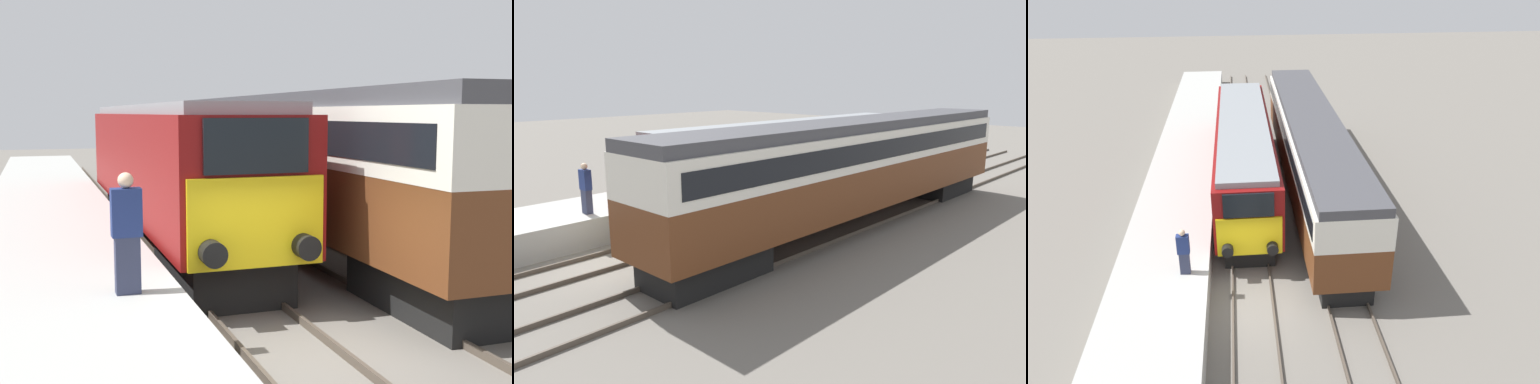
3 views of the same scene
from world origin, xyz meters
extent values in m
plane|color=slate|center=(0.00, 0.00, 0.00)|extent=(120.00, 120.00, 0.00)
cube|color=#A8A8A3|center=(-3.30, 8.00, 0.52)|extent=(3.50, 50.00, 1.04)
cube|color=#4C4238|center=(-0.72, 5.00, 0.07)|extent=(0.07, 60.00, 0.14)
cube|color=#4C4238|center=(0.72, 5.00, 0.07)|extent=(0.07, 60.00, 0.14)
cube|color=#4C4238|center=(2.68, 5.00, 0.07)|extent=(0.07, 60.00, 0.14)
cube|color=#4C4238|center=(4.12, 5.00, 0.07)|extent=(0.07, 60.00, 0.14)
cube|color=black|center=(0.00, 4.30, 0.50)|extent=(2.03, 4.00, 1.00)
cube|color=black|center=(0.00, 14.57, 0.50)|extent=(2.03, 4.00, 1.00)
cube|color=maroon|center=(0.00, 9.43, 2.33)|extent=(2.70, 15.27, 2.66)
cube|color=yellow|center=(0.00, 1.76, 1.80)|extent=(2.48, 0.10, 1.59)
cube|color=black|center=(0.00, 1.76, 3.13)|extent=(1.89, 0.10, 0.96)
cube|color=gray|center=(0.00, 9.43, 3.78)|extent=(2.38, 14.66, 0.24)
cylinder|color=black|center=(-0.85, 1.55, 1.35)|extent=(0.44, 0.35, 0.44)
cylinder|color=black|center=(0.85, 1.55, 1.35)|extent=(0.44, 0.35, 0.44)
cube|color=black|center=(3.40, 1.31, 0.47)|extent=(1.89, 3.60, 0.95)
cube|color=black|center=(3.40, 16.70, 0.47)|extent=(1.89, 3.60, 0.95)
cube|color=brown|center=(3.40, 9.00, 1.75)|extent=(2.70, 19.80, 1.60)
cube|color=silver|center=(3.40, 9.00, 3.18)|extent=(2.71, 19.80, 1.26)
cube|color=black|center=(3.40, 9.00, 3.18)|extent=(2.75, 19.00, 0.69)
cube|color=#424247|center=(3.40, 9.00, 4.00)|extent=(2.48, 19.80, 0.36)
cube|color=#2D334C|center=(-2.37, 0.73, 1.47)|extent=(0.36, 0.24, 0.85)
cube|color=navy|center=(-2.37, 0.73, 2.25)|extent=(0.44, 0.26, 0.71)
sphere|color=beige|center=(-2.37, 0.73, 2.72)|extent=(0.23, 0.23, 0.23)
camera|label=1|loc=(-3.58, -8.61, 3.69)|focal=45.00mm
camera|label=2|loc=(13.91, -7.35, 5.59)|focal=35.00mm
camera|label=3|loc=(-0.27, -14.42, 11.68)|focal=35.00mm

